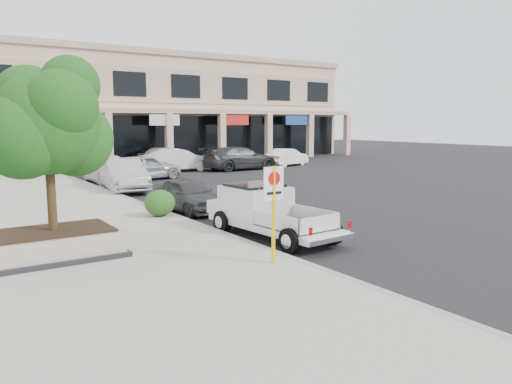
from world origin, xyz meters
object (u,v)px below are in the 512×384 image
Objects in this scene: planter at (54,244)px; no_parking_sign at (274,201)px; planter_tree at (52,124)px; lot_car_c at (240,158)px; lot_car_a at (144,167)px; lot_car_b at (178,160)px; lot_car_f at (287,157)px; curb_car_a at (189,195)px; lot_car_d at (161,156)px; curb_car_c at (109,170)px; lot_car_e at (166,156)px; pickup_truck at (273,212)px; curb_car_d at (71,161)px; curb_car_b at (123,175)px.

planter is 5.57m from no_parking_sign.
lot_car_c is (16.41, 17.67, -2.58)m from planter_tree.
lot_car_a reaches higher than planter.
planter_tree is (0.13, 0.15, 2.94)m from planter.
lot_car_b is at bearing 70.38° from no_parking_sign.
planter_tree is 0.97× the size of lot_car_f.
curb_car_a is 11.28m from lot_car_a.
curb_car_a is at bearing 140.50° from lot_car_c.
lot_car_d is at bearing -40.42° from lot_car_a.
no_parking_sign is 19.50m from lot_car_a.
lot_car_b is (6.09, 4.03, 0.03)m from curb_car_c.
lot_car_f is at bearing -129.47° from lot_car_d.
curb_car_a is at bearing 138.46° from lot_car_e.
lot_car_b is 4.02m from lot_car_e.
curb_car_a is at bearing 155.89° from lot_car_d.
lot_car_d is (7.20, 19.69, 0.07)m from curb_car_a.
curb_car_d is at bearing 85.95° from pickup_truck.
lot_car_e is at bearing 66.01° from curb_car_a.
lot_car_b is (3.88, 3.69, 0.03)m from lot_car_a.
lot_car_b is 1.02× the size of lot_car_e.
lot_car_c reaches higher than curb_car_c.
lot_car_f reaches higher than planter.
no_parking_sign is 18.81m from curb_car_c.
curb_car_c reaches higher than lot_car_d.
curb_car_a is 0.74× the size of lot_car_d.
lot_car_a is 0.79× the size of lot_car_c.
curb_car_d is (0.30, 11.70, -0.11)m from curb_car_b.
curb_car_d is (0.16, 18.86, 0.04)m from curb_car_a.
planter_tree is 16.42m from curb_car_c.
lot_car_e is at bearing 71.42° from no_parking_sign.
curb_car_c is at bearing 118.52° from lot_car_e.
curb_car_d is at bearing 61.20° from lot_car_c.
curb_car_d reaches higher than lot_car_f.
curb_car_b is 1.04× the size of lot_car_e.
lot_car_a is (2.48, 11.00, 0.11)m from curb_car_a.
lot_car_d is (-3.44, 6.39, -0.10)m from lot_car_c.
pickup_truck is at bearing -91.43° from curb_car_a.
lot_car_d is at bearing 72.13° from no_parking_sign.
planter_tree is 26.54m from lot_car_e.
curb_car_c is (0.14, 16.09, -0.01)m from pickup_truck.
lot_car_e is at bearing -11.09° from lot_car_b.
planter is at bearing 167.49° from pickup_truck.
lot_car_f is at bearing -89.26° from lot_car_a.
lot_car_e is (6.95, 7.96, 0.04)m from curb_car_c.
planter_tree is 0.88× the size of lot_car_a.
no_parking_sign is at bearing -88.52° from curb_car_b.
lot_car_b is (6.20, -4.16, 0.09)m from curb_car_d.
no_parking_sign reaches higher than curb_car_b.
pickup_truck is at bearing -8.53° from planter.
lot_car_e is (7.09, 24.05, 0.03)m from pickup_truck.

